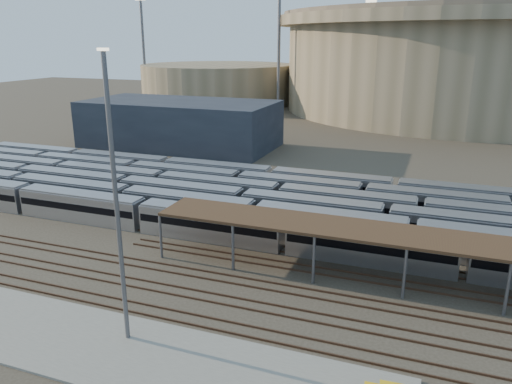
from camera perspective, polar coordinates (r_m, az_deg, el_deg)
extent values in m
plane|color=#383026|center=(52.09, -3.77, -9.31)|extent=(420.00, 420.00, 0.00)
cube|color=gray|center=(43.38, -18.62, -16.01)|extent=(50.00, 9.00, 0.20)
cube|color=#B8B7BD|center=(56.83, 3.40, -4.97)|extent=(112.00, 2.90, 3.60)
cube|color=#B8B7BD|center=(62.15, -0.15, -2.96)|extent=(112.00, 2.90, 3.60)
cube|color=#B8B7BD|center=(66.97, -1.53, -1.46)|extent=(112.00, 2.90, 3.60)
cube|color=#B8B7BD|center=(69.52, 2.62, -0.77)|extent=(112.00, 2.90, 3.60)
cube|color=#B8B7BD|center=(75.85, -2.00, 0.78)|extent=(112.00, 2.90, 3.60)
cube|color=#B8B7BD|center=(78.33, 1.77, 1.32)|extent=(112.00, 2.90, 3.60)
cylinder|color=#5C5C61|center=(55.60, -10.84, -5.00)|extent=(0.30, 0.30, 5.00)
cylinder|color=#5C5C61|center=(59.93, -8.19, -3.21)|extent=(0.30, 0.30, 5.00)
cylinder|color=#5C5C61|center=(51.90, -2.65, -6.35)|extent=(0.30, 0.30, 5.00)
cylinder|color=#5C5C61|center=(56.53, -0.50, -4.30)|extent=(0.30, 0.30, 5.00)
cylinder|color=#5C5C61|center=(49.44, 6.61, -7.70)|extent=(0.30, 0.30, 5.00)
cylinder|color=#5C5C61|center=(54.27, 8.02, -5.42)|extent=(0.30, 0.30, 5.00)
cylinder|color=#5C5C61|center=(48.38, 16.62, -8.93)|extent=(0.30, 0.30, 5.00)
cylinder|color=#5C5C61|center=(53.31, 17.09, -6.48)|extent=(0.30, 0.30, 5.00)
cylinder|color=#5C5C61|center=(48.83, 26.82, -9.90)|extent=(0.30, 0.30, 5.00)
cylinder|color=#5C5C61|center=(53.72, 26.29, -7.38)|extent=(0.30, 0.30, 5.00)
cube|color=#3E2719|center=(49.85, 22.05, -5.38)|extent=(60.00, 6.00, 0.30)
cube|color=#4C3323|center=(50.64, -4.59, -10.04)|extent=(170.00, 0.12, 0.18)
cube|color=#4C3323|center=(51.85, -3.88, -9.33)|extent=(170.00, 0.12, 0.18)
cube|color=#4C3323|center=(47.49, -6.66, -12.07)|extent=(170.00, 0.12, 0.18)
cube|color=#4C3323|center=(48.66, -5.85, -11.28)|extent=(170.00, 0.12, 0.18)
cube|color=#4C3323|center=(44.48, -9.07, -14.37)|extent=(170.00, 0.12, 0.18)
cube|color=#4C3323|center=(45.59, -8.12, -13.48)|extent=(170.00, 0.12, 0.18)
cylinder|color=gray|center=(182.71, 22.82, 13.00)|extent=(116.00, 116.00, 28.00)
cylinder|color=gray|center=(182.58, 23.41, 17.83)|extent=(124.00, 124.00, 3.00)
cylinder|color=brown|center=(182.68, 23.50, 18.53)|extent=(120.00, 120.00, 1.50)
cylinder|color=gray|center=(190.51, -4.33, 12.26)|extent=(56.00, 56.00, 14.00)
cube|color=#1E232D|center=(113.05, -8.68, 7.72)|extent=(42.00, 20.00, 10.00)
cylinder|color=#5C5C61|center=(160.30, 2.61, 15.31)|extent=(1.00, 1.00, 36.00)
cylinder|color=#5C5C61|center=(193.15, -12.70, 15.24)|extent=(1.00, 1.00, 36.00)
cylinder|color=#5C5C61|center=(204.59, 12.67, 15.33)|extent=(1.00, 1.00, 36.00)
cylinder|color=#5C5C61|center=(38.26, -15.64, -1.62)|extent=(0.36, 0.36, 22.18)
cube|color=#FFF2CC|center=(36.37, -17.10, 15.33)|extent=(0.81, 0.32, 0.20)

